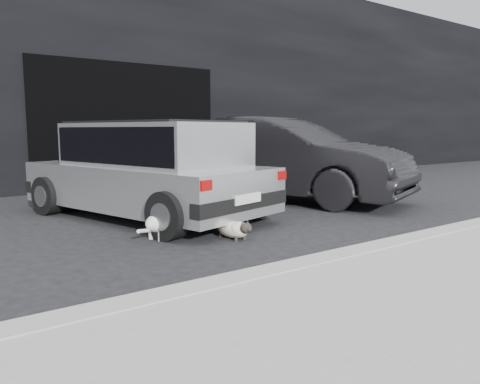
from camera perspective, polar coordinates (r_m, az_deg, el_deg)
ground at (r=6.26m, az=-7.18°, el=-3.72°), size 80.00×80.00×0.00m
building_facade at (r=12.12m, az=-17.37°, el=13.31°), size 34.00×4.00×5.00m
garage_opening at (r=10.17m, az=-13.38°, el=7.83°), size 4.00×0.10×2.60m
curb at (r=4.98m, az=18.39°, el=-6.29°), size 18.00×0.25×0.12m
silver_hatchback at (r=6.60m, az=-10.93°, el=3.19°), size 2.52×3.93×1.34m
second_car at (r=8.21m, az=5.16°, el=4.05°), size 2.98×4.62×1.44m
cat_siamese at (r=5.28m, az=-0.65°, el=-4.56°), size 0.26×0.71×0.24m
cat_white at (r=5.44m, az=-8.69°, el=-3.34°), size 0.82×0.46×0.41m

